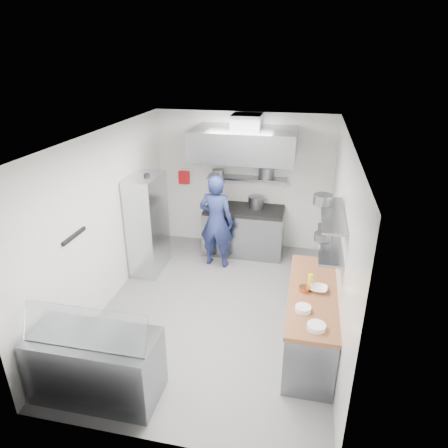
% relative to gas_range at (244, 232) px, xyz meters
% --- Properties ---
extents(floor, '(5.00, 5.00, 0.00)m').
position_rel_gas_range_xyz_m(floor, '(-0.10, -2.10, -0.45)').
color(floor, slate).
rests_on(floor, ground).
extents(ceiling, '(5.00, 5.00, 0.00)m').
position_rel_gas_range_xyz_m(ceiling, '(-0.10, -2.10, 2.35)').
color(ceiling, silver).
rests_on(ceiling, wall_back).
extents(wall_back, '(3.60, 2.80, 0.02)m').
position_rel_gas_range_xyz_m(wall_back, '(-0.10, 0.40, 0.95)').
color(wall_back, white).
rests_on(wall_back, floor).
extents(wall_front, '(3.60, 2.80, 0.02)m').
position_rel_gas_range_xyz_m(wall_front, '(-0.10, -4.60, 0.95)').
color(wall_front, white).
rests_on(wall_front, floor).
extents(wall_left, '(2.80, 5.00, 0.02)m').
position_rel_gas_range_xyz_m(wall_left, '(-1.90, -2.10, 0.95)').
color(wall_left, white).
rests_on(wall_left, floor).
extents(wall_right, '(2.80, 5.00, 0.02)m').
position_rel_gas_range_xyz_m(wall_right, '(1.70, -2.10, 0.95)').
color(wall_right, white).
rests_on(wall_right, floor).
extents(gas_range, '(1.60, 0.80, 0.90)m').
position_rel_gas_range_xyz_m(gas_range, '(0.00, 0.00, 0.00)').
color(gas_range, gray).
rests_on(gas_range, floor).
extents(cooktop, '(1.57, 0.78, 0.06)m').
position_rel_gas_range_xyz_m(cooktop, '(0.00, 0.00, 0.48)').
color(cooktop, black).
rests_on(cooktop, gas_range).
extents(stock_pot_left, '(0.29, 0.29, 0.20)m').
position_rel_gas_range_xyz_m(stock_pot_left, '(-0.49, 0.02, 0.61)').
color(stock_pot_left, slate).
rests_on(stock_pot_left, cooktop).
extents(stock_pot_mid, '(0.32, 0.32, 0.24)m').
position_rel_gas_range_xyz_m(stock_pot_mid, '(0.22, 0.09, 0.63)').
color(stock_pot_mid, slate).
rests_on(stock_pot_mid, cooktop).
extents(over_range_shelf, '(1.60, 0.30, 0.04)m').
position_rel_gas_range_xyz_m(over_range_shelf, '(0.00, 0.24, 1.07)').
color(over_range_shelf, gray).
rests_on(over_range_shelf, wall_back).
extents(shelf_pot_a, '(0.23, 0.23, 0.18)m').
position_rel_gas_range_xyz_m(shelf_pot_a, '(-0.55, 0.07, 1.18)').
color(shelf_pot_a, slate).
rests_on(shelf_pot_a, over_range_shelf).
extents(shelf_pot_b, '(0.30, 0.30, 0.22)m').
position_rel_gas_range_xyz_m(shelf_pot_b, '(0.37, 0.30, 1.20)').
color(shelf_pot_b, slate).
rests_on(shelf_pot_b, over_range_shelf).
extents(extractor_hood, '(1.90, 1.15, 0.55)m').
position_rel_gas_range_xyz_m(extractor_hood, '(0.00, -0.18, 1.85)').
color(extractor_hood, gray).
rests_on(extractor_hood, wall_back).
extents(hood_duct, '(0.55, 0.55, 0.24)m').
position_rel_gas_range_xyz_m(hood_duct, '(0.00, 0.05, 2.23)').
color(hood_duct, slate).
rests_on(hood_duct, extractor_hood).
extents(red_firebox, '(0.22, 0.10, 0.26)m').
position_rel_gas_range_xyz_m(red_firebox, '(-1.35, 0.34, 0.97)').
color(red_firebox, red).
rests_on(red_firebox, wall_back).
extents(chef, '(0.71, 0.51, 1.82)m').
position_rel_gas_range_xyz_m(chef, '(-0.43, -0.65, 0.46)').
color(chef, navy).
rests_on(chef, floor).
extents(wire_rack, '(0.50, 0.90, 1.85)m').
position_rel_gas_range_xyz_m(wire_rack, '(-1.63, -1.08, 0.48)').
color(wire_rack, silver).
rests_on(wire_rack, floor).
extents(rack_bin_a, '(0.15, 0.18, 0.17)m').
position_rel_gas_range_xyz_m(rack_bin_a, '(-1.63, -1.15, 0.35)').
color(rack_bin_a, white).
rests_on(rack_bin_a, wire_rack).
extents(rack_bin_b, '(0.15, 0.19, 0.17)m').
position_rel_gas_range_xyz_m(rack_bin_b, '(-1.63, -0.66, 0.85)').
color(rack_bin_b, yellow).
rests_on(rack_bin_b, wire_rack).
extents(rack_jar, '(0.11, 0.11, 0.18)m').
position_rel_gas_range_xyz_m(rack_jar, '(-1.58, -1.06, 1.35)').
color(rack_jar, black).
rests_on(rack_jar, wire_rack).
extents(knife_strip, '(0.04, 0.55, 0.05)m').
position_rel_gas_range_xyz_m(knife_strip, '(-1.88, -3.00, 1.10)').
color(knife_strip, black).
rests_on(knife_strip, wall_left).
extents(prep_counter_base, '(0.62, 2.00, 0.84)m').
position_rel_gas_range_xyz_m(prep_counter_base, '(1.38, -2.70, -0.03)').
color(prep_counter_base, gray).
rests_on(prep_counter_base, floor).
extents(prep_counter_top, '(0.65, 2.04, 0.06)m').
position_rel_gas_range_xyz_m(prep_counter_top, '(1.38, -2.70, 0.42)').
color(prep_counter_top, brown).
rests_on(prep_counter_top, prep_counter_base).
extents(plate_stack_a, '(0.22, 0.22, 0.06)m').
position_rel_gas_range_xyz_m(plate_stack_a, '(1.42, -3.48, 0.48)').
color(plate_stack_a, white).
rests_on(plate_stack_a, prep_counter_top).
extents(plate_stack_b, '(0.20, 0.20, 0.06)m').
position_rel_gas_range_xyz_m(plate_stack_b, '(1.26, -3.15, 0.48)').
color(plate_stack_b, white).
rests_on(plate_stack_b, prep_counter_top).
extents(copper_pan, '(0.16, 0.16, 0.06)m').
position_rel_gas_range_xyz_m(copper_pan, '(1.26, -2.69, 0.48)').
color(copper_pan, '#C96C38').
rests_on(copper_pan, prep_counter_top).
extents(squeeze_bottle, '(0.07, 0.07, 0.18)m').
position_rel_gas_range_xyz_m(squeeze_bottle, '(1.33, -2.56, 0.54)').
color(squeeze_bottle, yellow).
rests_on(squeeze_bottle, prep_counter_top).
extents(mixing_bowl, '(0.27, 0.27, 0.06)m').
position_rel_gas_range_xyz_m(mixing_bowl, '(1.45, -2.65, 0.48)').
color(mixing_bowl, white).
rests_on(mixing_bowl, prep_counter_top).
extents(wall_shelf_lower, '(0.30, 1.30, 0.04)m').
position_rel_gas_range_xyz_m(wall_shelf_lower, '(1.54, -2.40, 1.05)').
color(wall_shelf_lower, gray).
rests_on(wall_shelf_lower, wall_right).
extents(wall_shelf_upper, '(0.30, 1.30, 0.04)m').
position_rel_gas_range_xyz_m(wall_shelf_upper, '(1.54, -2.40, 1.47)').
color(wall_shelf_upper, gray).
rests_on(wall_shelf_upper, wall_right).
extents(shelf_pot_c, '(0.22, 0.22, 0.10)m').
position_rel_gas_range_xyz_m(shelf_pot_c, '(1.44, -2.36, 1.12)').
color(shelf_pot_c, slate).
rests_on(shelf_pot_c, wall_shelf_lower).
extents(shelf_pot_d, '(0.26, 0.26, 0.14)m').
position_rel_gas_range_xyz_m(shelf_pot_d, '(1.41, -2.10, 1.56)').
color(shelf_pot_d, slate).
rests_on(shelf_pot_d, wall_shelf_upper).
extents(display_case, '(1.50, 0.70, 0.85)m').
position_rel_gas_range_xyz_m(display_case, '(-1.10, -4.10, -0.03)').
color(display_case, gray).
rests_on(display_case, floor).
extents(display_glass, '(1.47, 0.19, 0.42)m').
position_rel_gas_range_xyz_m(display_glass, '(-1.10, -4.22, 0.62)').
color(display_glass, silver).
rests_on(display_glass, display_case).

